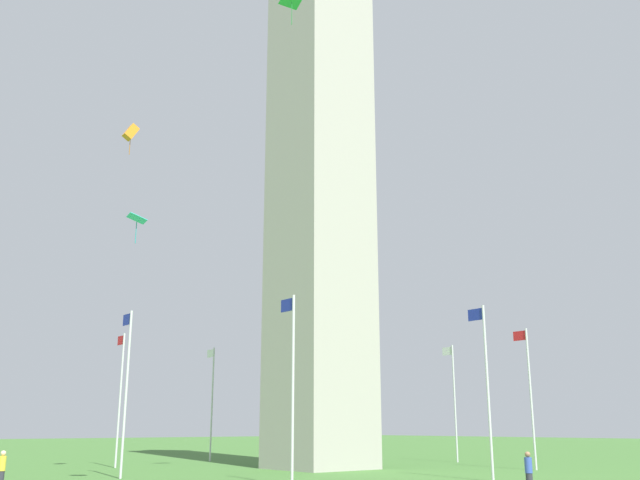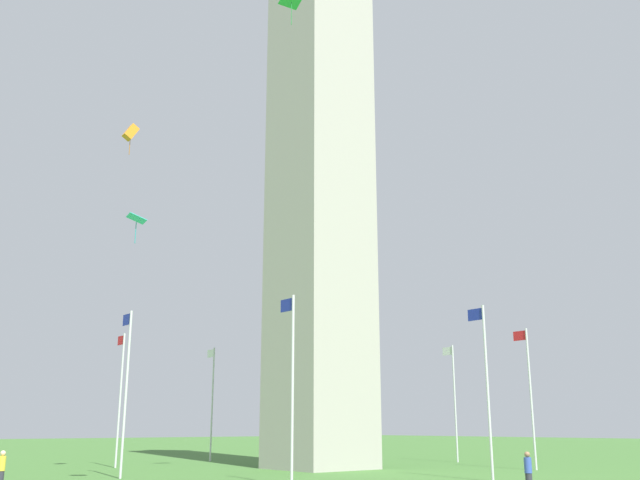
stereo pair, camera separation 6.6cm
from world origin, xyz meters
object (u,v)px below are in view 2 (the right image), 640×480
object	(u,v)px
flagpole_w	(454,397)
person_blue_shirt	(528,472)
obelisk_monument	(320,102)
flagpole_sw	(530,391)
flagpole_e	(126,385)
flagpole_n	(212,398)
kite_cyan_diamond	(136,220)
flagpole_s	(486,383)
kite_orange_box	(131,133)
flagpole_se	(292,379)
flagpole_nw	(335,400)
person_yellow_shirt	(1,470)
flagpole_ne	(120,393)

from	to	relation	value
flagpole_w	person_blue_shirt	distance (m)	26.71
obelisk_monument	flagpole_sw	world-z (taller)	obelisk_monument
flagpole_e	flagpole_w	distance (m)	28.09
obelisk_monument	flagpole_n	distance (m)	25.78
kite_cyan_diamond	obelisk_monument	bearing A→B (deg)	-69.84
flagpole_sw	person_blue_shirt	distance (m)	17.31
flagpole_n	flagpole_s	bearing A→B (deg)	180.00
kite_orange_box	flagpole_se	bearing A→B (deg)	-157.81
flagpole_s	flagpole_sw	xyz separation A→B (m)	(4.11, -9.93, 0.00)
flagpole_se	flagpole_nw	bearing A→B (deg)	-45.00
flagpole_s	flagpole_n	bearing A→B (deg)	-0.00
flagpole_s	flagpole_nw	xyz separation A→B (m)	(23.98, -9.93, 0.00)
flagpole_se	flagpole_sw	size ratio (longest dim) A/B	1.00
person_yellow_shirt	kite_orange_box	size ratio (longest dim) A/B	0.83
obelisk_monument	flagpole_nw	world-z (taller)	obelisk_monument
obelisk_monument	flagpole_se	bearing A→B (deg)	134.85
flagpole_sw	flagpole_nw	distance (m)	19.86
flagpole_n	flagpole_ne	distance (m)	10.75
flagpole_e	flagpole_se	world-z (taller)	same
flagpole_n	flagpole_s	world-z (taller)	same
flagpole_w	kite_orange_box	xyz separation A→B (m)	(1.05, 28.45, 15.49)
flagpole_ne	kite_cyan_diamond	distance (m)	19.26
flagpole_n	person_blue_shirt	size ratio (longest dim) A/B	5.42
person_yellow_shirt	kite_cyan_diamond	size ratio (longest dim) A/B	1.18
flagpole_sw	kite_orange_box	size ratio (longest dim) A/B	4.50
flagpole_w	flagpole_e	bearing A→B (deg)	90.00
flagpole_n	flagpole_nw	size ratio (longest dim) A/B	1.00
obelisk_monument	person_yellow_shirt	size ratio (longest dim) A/B	31.51
flagpole_s	kite_orange_box	bearing A→B (deg)	43.67
flagpole_n	person_yellow_shirt	xyz separation A→B (m)	(-17.15, 21.15, -4.15)
flagpole_w	flagpole_nw	world-z (taller)	same
flagpole_sw	person_yellow_shirt	bearing A→B (deg)	77.62
obelisk_monument	person_blue_shirt	distance (m)	32.30
flagpole_n	flagpole_s	size ratio (longest dim) A/B	1.00
flagpole_n	flagpole_sw	bearing A→B (deg)	-157.50
obelisk_monument	kite_cyan_diamond	xyz separation A→B (m)	(-6.22, 16.94, -13.89)
flagpole_e	person_blue_shirt	size ratio (longest dim) A/B	5.42
person_blue_shirt	kite_orange_box	world-z (taller)	kite_orange_box
kite_orange_box	flagpole_w	bearing A→B (deg)	-92.11
kite_cyan_diamond	kite_orange_box	world-z (taller)	kite_orange_box
flagpole_se	person_blue_shirt	size ratio (longest dim) A/B	5.42
flagpole_n	flagpole_nw	bearing A→B (deg)	-112.50
flagpole_ne	flagpole_w	xyz separation A→B (m)	(-9.93, -23.98, 0.00)
obelisk_monument	person_yellow_shirt	bearing A→B (deg)	98.22
kite_orange_box	flagpole_sw	bearing A→B (deg)	-114.28
flagpole_sw	person_yellow_shirt	distance (m)	32.09
flagpole_e	flagpole_nw	distance (m)	25.95
kite_orange_box	flagpole_ne	bearing A→B (deg)	-26.75
flagpole_se	flagpole_nw	distance (m)	28.09
flagpole_sw	flagpole_n	bearing A→B (deg)	22.50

